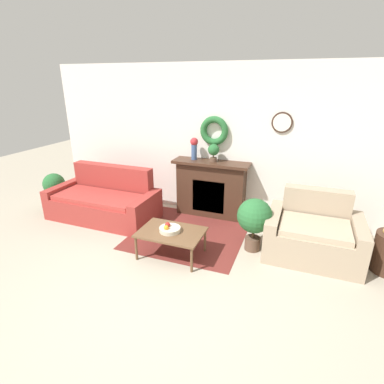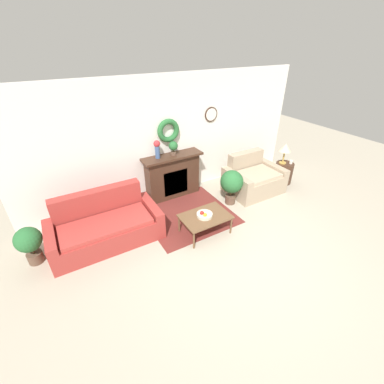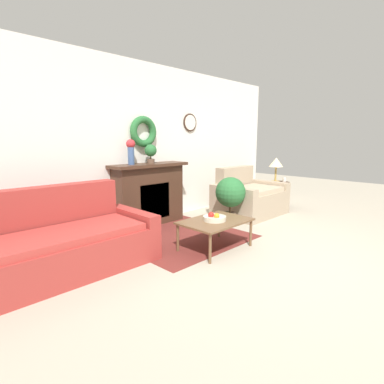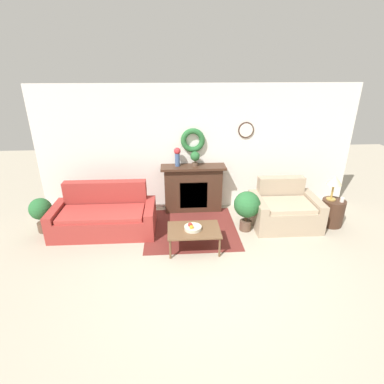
{
  "view_description": "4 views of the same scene",
  "coord_description": "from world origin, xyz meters",
  "px_view_note": "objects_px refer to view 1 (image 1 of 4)",
  "views": [
    {
      "loc": [
        1.4,
        -2.45,
        2.41
      ],
      "look_at": [
        -0.05,
        1.38,
        0.87
      ],
      "focal_mm": 28.0,
      "sensor_mm": 36.0,
      "label": 1
    },
    {
      "loc": [
        -2.42,
        -2.27,
        3.28
      ],
      "look_at": [
        -0.21,
        1.48,
        0.66
      ],
      "focal_mm": 24.0,
      "sensor_mm": 36.0,
      "label": 2
    },
    {
      "loc": [
        -3.14,
        -1.49,
        1.44
      ],
      "look_at": [
        -0.12,
        1.5,
        0.69
      ],
      "focal_mm": 28.0,
      "sensor_mm": 36.0,
      "label": 3
    },
    {
      "loc": [
        -0.56,
        -3.55,
        3.05
      ],
      "look_at": [
        -0.21,
        1.55,
        0.85
      ],
      "focal_mm": 28.0,
      "sensor_mm": 36.0,
      "label": 4
    }
  ],
  "objects_px": {
    "potted_plant_on_mantel": "(214,151)",
    "coffee_table": "(171,234)",
    "fruit_bowl": "(170,229)",
    "fireplace": "(211,188)",
    "loveseat_right": "(313,234)",
    "potted_plant_floor_by_loveseat": "(254,218)",
    "vase_on_mantel_left": "(194,147)",
    "potted_plant_floor_by_couch": "(54,186)",
    "couch_left": "(105,201)"
  },
  "relations": [
    {
      "from": "loveseat_right",
      "to": "fruit_bowl",
      "type": "relative_size",
      "value": 4.3
    },
    {
      "from": "fireplace",
      "to": "loveseat_right",
      "type": "height_order",
      "value": "fireplace"
    },
    {
      "from": "loveseat_right",
      "to": "potted_plant_floor_by_couch",
      "type": "bearing_deg",
      "value": 179.85
    },
    {
      "from": "loveseat_right",
      "to": "fruit_bowl",
      "type": "distance_m",
      "value": 2.07
    },
    {
      "from": "fireplace",
      "to": "vase_on_mantel_left",
      "type": "xyz_separation_m",
      "value": [
        -0.33,
        0.01,
        0.75
      ]
    },
    {
      "from": "fruit_bowl",
      "to": "loveseat_right",
      "type": "bearing_deg",
      "value": 21.76
    },
    {
      "from": "fruit_bowl",
      "to": "vase_on_mantel_left",
      "type": "relative_size",
      "value": 0.76
    },
    {
      "from": "fruit_bowl",
      "to": "potted_plant_on_mantel",
      "type": "xyz_separation_m",
      "value": [
        0.16,
        1.54,
        0.81
      ]
    },
    {
      "from": "fireplace",
      "to": "coffee_table",
      "type": "bearing_deg",
      "value": -93.74
    },
    {
      "from": "coffee_table",
      "to": "potted_plant_floor_by_couch",
      "type": "relative_size",
      "value": 1.32
    },
    {
      "from": "couch_left",
      "to": "potted_plant_floor_by_loveseat",
      "type": "relative_size",
      "value": 2.42
    },
    {
      "from": "loveseat_right",
      "to": "potted_plant_floor_by_couch",
      "type": "xyz_separation_m",
      "value": [
        -4.79,
        0.05,
        0.11
      ]
    },
    {
      "from": "fireplace",
      "to": "vase_on_mantel_left",
      "type": "bearing_deg",
      "value": 179.04
    },
    {
      "from": "couch_left",
      "to": "potted_plant_floor_by_loveseat",
      "type": "distance_m",
      "value": 2.78
    },
    {
      "from": "couch_left",
      "to": "coffee_table",
      "type": "bearing_deg",
      "value": -23.83
    },
    {
      "from": "potted_plant_on_mantel",
      "to": "loveseat_right",
      "type": "bearing_deg",
      "value": -23.81
    },
    {
      "from": "couch_left",
      "to": "coffee_table",
      "type": "height_order",
      "value": "couch_left"
    },
    {
      "from": "loveseat_right",
      "to": "potted_plant_floor_by_loveseat",
      "type": "relative_size",
      "value": 1.6
    },
    {
      "from": "loveseat_right",
      "to": "potted_plant_floor_by_couch",
      "type": "distance_m",
      "value": 4.79
    },
    {
      "from": "loveseat_right",
      "to": "fruit_bowl",
      "type": "xyz_separation_m",
      "value": [
        -1.92,
        -0.77,
        0.11
      ]
    },
    {
      "from": "fireplace",
      "to": "loveseat_right",
      "type": "relative_size",
      "value": 1.06
    },
    {
      "from": "potted_plant_floor_by_couch",
      "to": "fruit_bowl",
      "type": "bearing_deg",
      "value": -15.79
    },
    {
      "from": "potted_plant_on_mantel",
      "to": "couch_left",
      "type": "bearing_deg",
      "value": -157.19
    },
    {
      "from": "fireplace",
      "to": "potted_plant_floor_by_loveseat",
      "type": "xyz_separation_m",
      "value": [
        0.97,
        -0.97,
        -0.0
      ]
    },
    {
      "from": "coffee_table",
      "to": "fruit_bowl",
      "type": "distance_m",
      "value": 0.07
    },
    {
      "from": "loveseat_right",
      "to": "coffee_table",
      "type": "xyz_separation_m",
      "value": [
        -1.9,
        -0.76,
        0.03
      ]
    },
    {
      "from": "fireplace",
      "to": "potted_plant_on_mantel",
      "type": "distance_m",
      "value": 0.71
    },
    {
      "from": "loveseat_right",
      "to": "potted_plant_on_mantel",
      "type": "bearing_deg",
      "value": 156.6
    },
    {
      "from": "coffee_table",
      "to": "potted_plant_on_mantel",
      "type": "relative_size",
      "value": 2.9
    },
    {
      "from": "fireplace",
      "to": "potted_plant_floor_by_couch",
      "type": "height_order",
      "value": "fireplace"
    },
    {
      "from": "vase_on_mantel_left",
      "to": "fruit_bowl",
      "type": "bearing_deg",
      "value": -82.33
    },
    {
      "from": "fruit_bowl",
      "to": "potted_plant_floor_by_loveseat",
      "type": "bearing_deg",
      "value": 28.04
    },
    {
      "from": "fireplace",
      "to": "couch_left",
      "type": "relative_size",
      "value": 0.7
    },
    {
      "from": "vase_on_mantel_left",
      "to": "potted_plant_floor_by_couch",
      "type": "distance_m",
      "value": 2.89
    },
    {
      "from": "potted_plant_on_mantel",
      "to": "coffee_table",
      "type": "bearing_deg",
      "value": -95.19
    },
    {
      "from": "fireplace",
      "to": "potted_plant_floor_by_couch",
      "type": "xyz_separation_m",
      "value": [
        -3.0,
        -0.74,
        -0.09
      ]
    },
    {
      "from": "fruit_bowl",
      "to": "potted_plant_floor_by_loveseat",
      "type": "xyz_separation_m",
      "value": [
        1.09,
        0.58,
        0.1
      ]
    },
    {
      "from": "fireplace",
      "to": "potted_plant_floor_by_couch",
      "type": "distance_m",
      "value": 3.09
    },
    {
      "from": "loveseat_right",
      "to": "vase_on_mantel_left",
      "type": "distance_m",
      "value": 2.47
    },
    {
      "from": "coffee_table",
      "to": "potted_plant_on_mantel",
      "type": "xyz_separation_m",
      "value": [
        0.14,
        1.54,
        0.88
      ]
    },
    {
      "from": "loveseat_right",
      "to": "potted_plant_floor_by_loveseat",
      "type": "bearing_deg",
      "value": -167.04
    },
    {
      "from": "vase_on_mantel_left",
      "to": "potted_plant_floor_by_loveseat",
      "type": "xyz_separation_m",
      "value": [
        1.3,
        -0.98,
        -0.75
      ]
    },
    {
      "from": "fruit_bowl",
      "to": "vase_on_mantel_left",
      "type": "distance_m",
      "value": 1.79
    },
    {
      "from": "potted_plant_floor_by_loveseat",
      "to": "loveseat_right",
      "type": "bearing_deg",
      "value": 12.55
    },
    {
      "from": "fruit_bowl",
      "to": "vase_on_mantel_left",
      "type": "height_order",
      "value": "vase_on_mantel_left"
    },
    {
      "from": "coffee_table",
      "to": "potted_plant_floor_by_loveseat",
      "type": "xyz_separation_m",
      "value": [
        1.07,
        0.58,
        0.17
      ]
    },
    {
      "from": "loveseat_right",
      "to": "fireplace",
      "type": "bearing_deg",
      "value": 156.66
    },
    {
      "from": "fireplace",
      "to": "potted_plant_floor_by_loveseat",
      "type": "relative_size",
      "value": 1.7
    },
    {
      "from": "fruit_bowl",
      "to": "potted_plant_on_mantel",
      "type": "distance_m",
      "value": 1.75
    },
    {
      "from": "coffee_table",
      "to": "potted_plant_floor_by_loveseat",
      "type": "distance_m",
      "value": 1.23
    }
  ]
}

